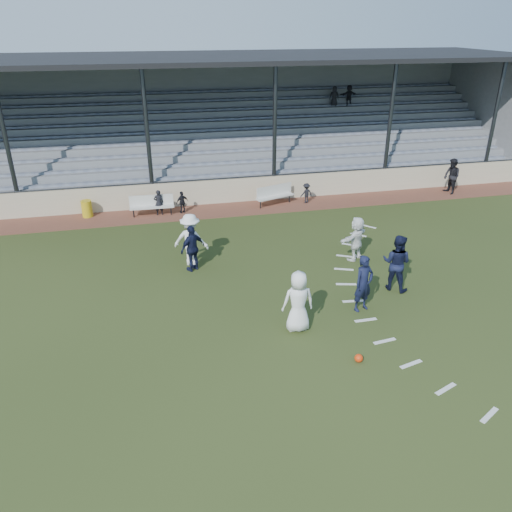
# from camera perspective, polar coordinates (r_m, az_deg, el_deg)

# --- Properties ---
(ground) EXTENTS (90.00, 90.00, 0.00)m
(ground) POSITION_cam_1_polar(r_m,az_deg,el_deg) (14.74, 2.18, -8.67)
(ground) COLOR #2C3816
(ground) RESTS_ON ground
(cinder_track) EXTENTS (34.00, 2.00, 0.02)m
(cinder_track) POSITION_cam_1_polar(r_m,az_deg,el_deg) (23.96, -4.26, 5.24)
(cinder_track) COLOR brown
(cinder_track) RESTS_ON ground
(retaining_wall) EXTENTS (34.00, 0.18, 1.20)m
(retaining_wall) POSITION_cam_1_polar(r_m,az_deg,el_deg) (24.75, -4.68, 7.33)
(retaining_wall) COLOR #C3B596
(retaining_wall) RESTS_ON ground
(bench_left) EXTENTS (2.01, 0.50, 0.95)m
(bench_left) POSITION_cam_1_polar(r_m,az_deg,el_deg) (23.57, -11.84, 5.89)
(bench_left) COLOR beige
(bench_left) RESTS_ON cinder_track
(bench_right) EXTENTS (2.02, 1.09, 0.95)m
(bench_right) POSITION_cam_1_polar(r_m,az_deg,el_deg) (24.49, 2.14, 7.16)
(bench_right) COLOR beige
(bench_right) RESTS_ON cinder_track
(trash_bin) EXTENTS (0.48, 0.48, 0.77)m
(trash_bin) POSITION_cam_1_polar(r_m,az_deg,el_deg) (24.24, -18.76, 5.15)
(trash_bin) COLOR gold
(trash_bin) RESTS_ON cinder_track
(football) EXTENTS (0.23, 0.23, 0.23)m
(football) POSITION_cam_1_polar(r_m,az_deg,el_deg) (13.80, 11.66, -11.36)
(football) COLOR red
(football) RESTS_ON ground
(player_white_lead) EXTENTS (0.94, 0.64, 1.88)m
(player_white_lead) POSITION_cam_1_polar(r_m,az_deg,el_deg) (14.41, 4.84, -5.20)
(player_white_lead) COLOR white
(player_white_lead) RESTS_ON ground
(player_navy_lead) EXTENTS (0.77, 0.63, 1.84)m
(player_navy_lead) POSITION_cam_1_polar(r_m,az_deg,el_deg) (15.69, 12.19, -3.09)
(player_navy_lead) COLOR black
(player_navy_lead) RESTS_ON ground
(player_navy_mid) EXTENTS (1.20, 1.19, 1.95)m
(player_navy_mid) POSITION_cam_1_polar(r_m,az_deg,el_deg) (17.13, 15.75, -0.74)
(player_navy_mid) COLOR black
(player_navy_mid) RESTS_ON ground
(player_white_wing) EXTENTS (1.45, 1.15, 1.97)m
(player_white_wing) POSITION_cam_1_polar(r_m,az_deg,el_deg) (18.35, -7.47, 1.86)
(player_white_wing) COLOR white
(player_white_wing) RESTS_ON ground
(player_navy_wing) EXTENTS (1.08, 0.89, 1.72)m
(player_navy_wing) POSITION_cam_1_polar(r_m,az_deg,el_deg) (17.95, -7.27, 0.88)
(player_navy_wing) COLOR black
(player_navy_wing) RESTS_ON ground
(player_white_back) EXTENTS (1.56, 1.33, 1.69)m
(player_white_back) POSITION_cam_1_polar(r_m,az_deg,el_deg) (19.03, 11.39, 1.99)
(player_white_back) COLOR white
(player_white_back) RESTS_ON ground
(official) EXTENTS (0.75, 0.93, 1.81)m
(official) POSITION_cam_1_polar(r_m,az_deg,el_deg) (27.92, 21.46, 8.46)
(official) COLOR black
(official) RESTS_ON cinder_track
(sub_left_near) EXTENTS (0.46, 0.33, 1.19)m
(sub_left_near) POSITION_cam_1_polar(r_m,az_deg,el_deg) (23.54, -11.06, 6.02)
(sub_left_near) COLOR black
(sub_left_near) RESTS_ON cinder_track
(sub_left_far) EXTENTS (0.66, 0.47, 1.04)m
(sub_left_far) POSITION_cam_1_polar(r_m,az_deg,el_deg) (23.64, -8.42, 6.10)
(sub_left_far) COLOR black
(sub_left_far) RESTS_ON cinder_track
(sub_right) EXTENTS (0.72, 0.53, 0.99)m
(sub_right) POSITION_cam_1_polar(r_m,az_deg,el_deg) (24.86, 5.77, 7.17)
(sub_right) COLOR black
(sub_right) RESTS_ON cinder_track
(grandstand) EXTENTS (34.60, 9.00, 6.61)m
(grandstand) POSITION_cam_1_polar(r_m,az_deg,el_deg) (28.86, -6.21, 13.18)
(grandstand) COLOR gray
(grandstand) RESTS_ON ground
(penalty_arc) EXTENTS (3.89, 14.63, 0.01)m
(penalty_arc) POSITION_cam_1_polar(r_m,az_deg,el_deg) (16.15, 16.56, -6.49)
(penalty_arc) COLOR silver
(penalty_arc) RESTS_ON ground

